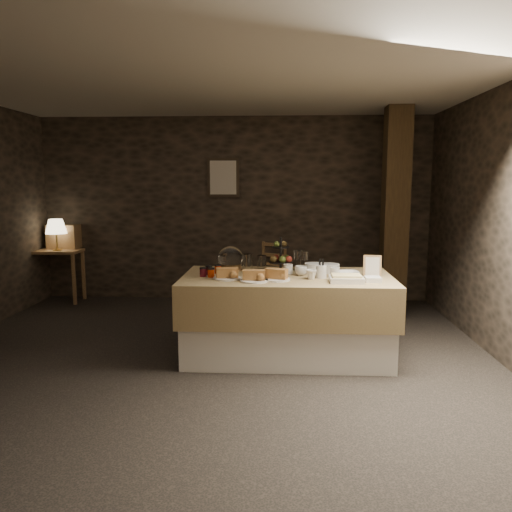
{
  "coord_description": "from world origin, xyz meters",
  "views": [
    {
      "loc": [
        0.69,
        -4.61,
        1.69
      ],
      "look_at": [
        0.43,
        0.2,
        0.97
      ],
      "focal_mm": 35.0,
      "sensor_mm": 36.0,
      "label": 1
    }
  ],
  "objects_px": {
    "table_lamp": "(56,227)",
    "chair": "(270,276)",
    "console_table": "(56,259)",
    "fruit_stand": "(281,258)",
    "buffet_table": "(287,310)",
    "timber_column": "(395,213)",
    "wine_rack": "(64,237)"
  },
  "relations": [
    {
      "from": "console_table",
      "to": "table_lamp",
      "type": "xyz_separation_m",
      "value": [
        0.05,
        -0.05,
        0.46
      ]
    },
    {
      "from": "chair",
      "to": "timber_column",
      "type": "bearing_deg",
      "value": -0.43
    },
    {
      "from": "chair",
      "to": "timber_column",
      "type": "relative_size",
      "value": 0.25
    },
    {
      "from": "console_table",
      "to": "wine_rack",
      "type": "distance_m",
      "value": 0.35
    },
    {
      "from": "chair",
      "to": "fruit_stand",
      "type": "height_order",
      "value": "fruit_stand"
    },
    {
      "from": "fruit_stand",
      "to": "buffet_table",
      "type": "bearing_deg",
      "value": -76.87
    },
    {
      "from": "buffet_table",
      "to": "fruit_stand",
      "type": "bearing_deg",
      "value": 103.13
    },
    {
      "from": "fruit_stand",
      "to": "wine_rack",
      "type": "bearing_deg",
      "value": 147.57
    },
    {
      "from": "table_lamp",
      "to": "wine_rack",
      "type": "distance_m",
      "value": 0.28
    },
    {
      "from": "chair",
      "to": "timber_column",
      "type": "distance_m",
      "value": 1.94
    },
    {
      "from": "buffet_table",
      "to": "fruit_stand",
      "type": "relative_size",
      "value": 5.84
    },
    {
      "from": "buffet_table",
      "to": "timber_column",
      "type": "distance_m",
      "value": 2.24
    },
    {
      "from": "buffet_table",
      "to": "fruit_stand",
      "type": "xyz_separation_m",
      "value": [
        -0.06,
        0.26,
        0.47
      ]
    },
    {
      "from": "table_lamp",
      "to": "chair",
      "type": "bearing_deg",
      "value": 4.12
    },
    {
      "from": "wine_rack",
      "to": "fruit_stand",
      "type": "bearing_deg",
      "value": -32.43
    },
    {
      "from": "wine_rack",
      "to": "table_lamp",
      "type": "bearing_deg",
      "value": -90.0
    },
    {
      "from": "table_lamp",
      "to": "fruit_stand",
      "type": "bearing_deg",
      "value": -29.33
    },
    {
      "from": "buffet_table",
      "to": "console_table",
      "type": "height_order",
      "value": "buffet_table"
    },
    {
      "from": "console_table",
      "to": "fruit_stand",
      "type": "height_order",
      "value": "fruit_stand"
    },
    {
      "from": "buffet_table",
      "to": "wine_rack",
      "type": "xyz_separation_m",
      "value": [
        -3.19,
        2.25,
        0.46
      ]
    },
    {
      "from": "fruit_stand",
      "to": "console_table",
      "type": "bearing_deg",
      "value": 150.37
    },
    {
      "from": "table_lamp",
      "to": "fruit_stand",
      "type": "xyz_separation_m",
      "value": [
        3.13,
        -1.76,
        -0.14
      ]
    },
    {
      "from": "table_lamp",
      "to": "wine_rack",
      "type": "height_order",
      "value": "table_lamp"
    },
    {
      "from": "console_table",
      "to": "wine_rack",
      "type": "xyz_separation_m",
      "value": [
        0.05,
        0.18,
        0.3
      ]
    },
    {
      "from": "table_lamp",
      "to": "chair",
      "type": "distance_m",
      "value": 3.05
    },
    {
      "from": "console_table",
      "to": "timber_column",
      "type": "distance_m",
      "value": 4.66
    },
    {
      "from": "console_table",
      "to": "chair",
      "type": "bearing_deg",
      "value": 3.1
    },
    {
      "from": "buffet_table",
      "to": "wine_rack",
      "type": "distance_m",
      "value": 3.93
    },
    {
      "from": "console_table",
      "to": "table_lamp",
      "type": "height_order",
      "value": "table_lamp"
    },
    {
      "from": "console_table",
      "to": "chair",
      "type": "xyz_separation_m",
      "value": [
        3.01,
        0.16,
        -0.24
      ]
    },
    {
      "from": "fruit_stand",
      "to": "timber_column",
      "type": "bearing_deg",
      "value": 42.97
    },
    {
      "from": "table_lamp",
      "to": "chair",
      "type": "height_order",
      "value": "table_lamp"
    }
  ]
}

